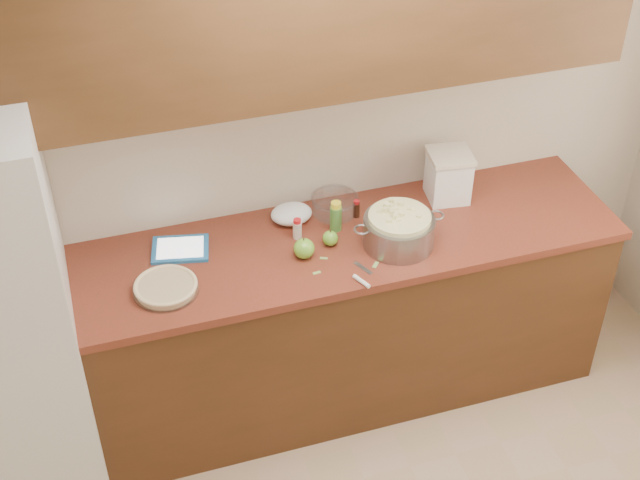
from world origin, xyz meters
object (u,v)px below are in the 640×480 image
object	(u,v)px
colander	(399,230)
flour_canister	(448,175)
tablet	(180,249)
pie	(166,287)

from	to	relation	value
colander	flour_canister	xyz separation A→B (m)	(0.34, 0.26, 0.05)
colander	tablet	world-z (taller)	colander
colander	flour_canister	world-z (taller)	flour_canister
pie	flour_canister	xyz separation A→B (m)	(1.36, 0.28, 0.10)
tablet	flour_canister	bearing A→B (deg)	13.35
pie	tablet	distance (m)	0.27
pie	tablet	xyz separation A→B (m)	(0.10, 0.25, -0.01)
pie	tablet	world-z (taller)	pie
colander	tablet	size ratio (longest dim) A/B	1.49
colander	flour_canister	distance (m)	0.44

